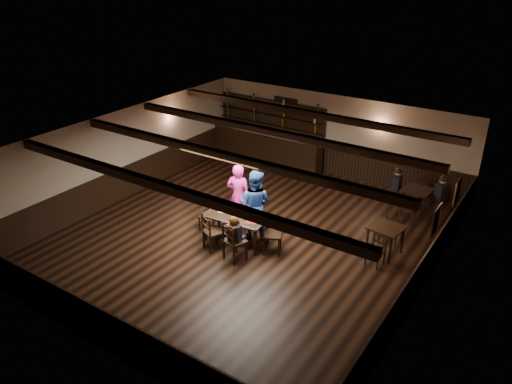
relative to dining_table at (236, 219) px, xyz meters
The scene contains 25 objects.
ground 0.80m from the dining_table, 71.66° to the left, with size 10.00×10.00×0.00m, color black.
room_shell 1.17m from the dining_table, 72.04° to the left, with size 9.02×10.02×2.71m.
dining_table is the anchor object (origin of this frame).
chair_near_left 0.74m from the dining_table, 116.58° to the right, with size 0.59×0.58×0.97m.
chair_near_right 0.88m from the dining_table, 60.98° to the right, with size 0.58×0.56×1.01m.
chair_end_left 1.06m from the dining_table, behind, with size 0.44×0.45×0.77m.
chair_end_right 0.95m from the dining_table, ahead, with size 0.59×0.60×0.99m.
chair_far_pushed 1.61m from the dining_table, 121.67° to the left, with size 0.45×0.43×0.92m.
woman_pink 0.90m from the dining_table, 121.21° to the left, with size 0.65×0.43×1.80m, color #DF2083.
man_blue 0.63m from the dining_table, 67.56° to the left, with size 0.90×0.70×1.86m, color navy.
seated_person 0.84m from the dining_table, 57.30° to the right, with size 0.31×0.47×0.76m.
cake 0.47m from the dining_table, behind, with size 0.28×0.28×0.09m.
plate_stack_a 0.16m from the dining_table, 76.97° to the right, with size 0.14×0.14×0.14m, color white.
plate_stack_b 0.27m from the dining_table, 19.67° to the left, with size 0.16×0.16×0.19m, color white.
tea_light 0.13m from the dining_table, 57.05° to the left, with size 0.05×0.05×0.06m.
salt_shaker 0.38m from the dining_table, 12.16° to the right, with size 0.03×0.03×0.08m, color silver.
pepper_shaker 0.50m from the dining_table, ahead, with size 0.04×0.04×0.10m, color #A5A8AD.
drink_glass 0.37m from the dining_table, 18.02° to the left, with size 0.07×0.07×0.11m, color silver.
menu_red 0.51m from the dining_table, ahead, with size 0.28×0.19×0.00m, color maroon.
menu_blue 0.60m from the dining_table, 19.87° to the left, with size 0.34×0.24×0.00m, color #0F0F4B.
bar_counter 5.63m from the dining_table, 114.29° to the left, with size 4.43×0.70×2.20m.
back_table_a 3.72m from the dining_table, 24.94° to the left, with size 0.86×0.86×0.75m.
back_table_b 5.29m from the dining_table, 51.02° to the left, with size 0.81×0.81×0.75m.
bg_patron_left 5.02m from the dining_table, 57.46° to the left, with size 0.22×0.36×0.74m.
bg_patron_right 5.83m from the dining_table, 47.38° to the left, with size 0.35×0.44×0.79m.
Camera 1 is at (6.43, -9.39, 6.73)m, focal length 35.00 mm.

